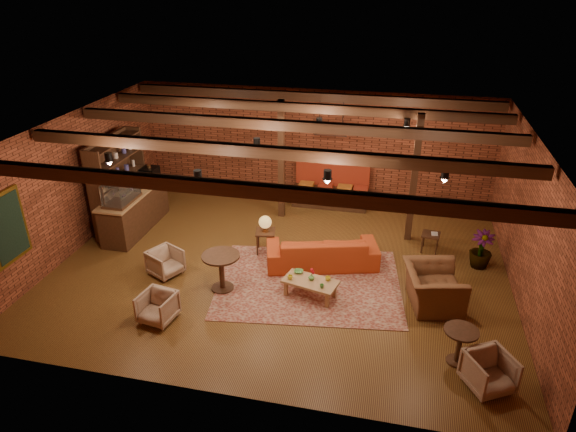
% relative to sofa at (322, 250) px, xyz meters
% --- Properties ---
extents(floor, '(10.00, 10.00, 0.00)m').
position_rel_sofa_xyz_m(floor, '(-0.89, -0.29, -0.37)').
color(floor, '#3A1F0E').
rests_on(floor, ground).
extents(ceiling, '(10.00, 8.00, 0.02)m').
position_rel_sofa_xyz_m(ceiling, '(-0.89, -0.29, 2.83)').
color(ceiling, black).
rests_on(ceiling, wall_back).
extents(wall_back, '(10.00, 0.02, 3.20)m').
position_rel_sofa_xyz_m(wall_back, '(-0.89, 3.71, 1.23)').
color(wall_back, '#602C1B').
rests_on(wall_back, ground).
extents(wall_front, '(10.00, 0.02, 3.20)m').
position_rel_sofa_xyz_m(wall_front, '(-0.89, -4.29, 1.23)').
color(wall_front, '#602C1B').
rests_on(wall_front, ground).
extents(wall_left, '(0.02, 8.00, 3.20)m').
position_rel_sofa_xyz_m(wall_left, '(-5.89, -0.29, 1.23)').
color(wall_left, '#602C1B').
rests_on(wall_left, ground).
extents(wall_right, '(0.02, 8.00, 3.20)m').
position_rel_sofa_xyz_m(wall_right, '(4.11, -0.29, 1.23)').
color(wall_right, '#602C1B').
rests_on(wall_right, ground).
extents(ceiling_beams, '(9.80, 6.40, 0.22)m').
position_rel_sofa_xyz_m(ceiling_beams, '(-0.89, -0.29, 2.71)').
color(ceiling_beams, black).
rests_on(ceiling_beams, ceiling).
extents(ceiling_pipe, '(9.60, 0.12, 0.12)m').
position_rel_sofa_xyz_m(ceiling_pipe, '(-0.89, 1.31, 2.48)').
color(ceiling_pipe, black).
rests_on(ceiling_pipe, ceiling).
extents(post_left, '(0.16, 0.16, 3.20)m').
position_rel_sofa_xyz_m(post_left, '(-1.49, 2.31, 1.23)').
color(post_left, black).
rests_on(post_left, ground).
extents(post_right, '(0.16, 0.16, 3.20)m').
position_rel_sofa_xyz_m(post_right, '(1.91, 1.71, 1.23)').
color(post_right, black).
rests_on(post_right, ground).
extents(service_counter, '(0.80, 2.50, 1.60)m').
position_rel_sofa_xyz_m(service_counter, '(-4.99, 0.71, 0.43)').
color(service_counter, black).
rests_on(service_counter, ground).
extents(plant_counter, '(0.35, 0.39, 0.30)m').
position_rel_sofa_xyz_m(plant_counter, '(-4.89, 0.91, 0.85)').
color(plant_counter, '#337F33').
rests_on(plant_counter, service_counter).
extents(shelving_hutch, '(0.52, 2.00, 2.40)m').
position_rel_sofa_xyz_m(shelving_hutch, '(-5.39, 0.81, 0.83)').
color(shelving_hutch, black).
rests_on(shelving_hutch, ground).
extents(chalkboard_menu, '(0.08, 0.96, 1.46)m').
position_rel_sofa_xyz_m(chalkboard_menu, '(-5.82, -2.59, 1.23)').
color(chalkboard_menu, black).
rests_on(chalkboard_menu, wall_left).
extents(banquette, '(2.10, 0.70, 1.00)m').
position_rel_sofa_xyz_m(banquette, '(-0.29, 3.26, 0.13)').
color(banquette, maroon).
rests_on(banquette, ground).
extents(service_sign, '(0.86, 0.06, 0.30)m').
position_rel_sofa_xyz_m(service_sign, '(-0.29, 2.81, 1.98)').
color(service_sign, '#FF3719').
rests_on(service_sign, ceiling).
extents(ceiling_spotlights, '(6.40, 4.40, 0.28)m').
position_rel_sofa_xyz_m(ceiling_spotlights, '(-0.89, -0.29, 2.49)').
color(ceiling_spotlights, black).
rests_on(ceiling_spotlights, ceiling).
extents(rug, '(4.27, 3.48, 0.01)m').
position_rel_sofa_xyz_m(rug, '(-0.14, -0.83, -0.36)').
color(rug, maroon).
rests_on(rug, floor).
extents(sofa, '(2.68, 1.62, 0.73)m').
position_rel_sofa_xyz_m(sofa, '(0.00, 0.00, 0.00)').
color(sofa, '#A73817').
rests_on(sofa, floor).
extents(coffee_table, '(1.21, 0.81, 0.63)m').
position_rel_sofa_xyz_m(coffee_table, '(-0.04, -1.30, -0.03)').
color(coffee_table, '#977146').
rests_on(coffee_table, floor).
extents(side_table_lamp, '(0.53, 0.53, 0.95)m').
position_rel_sofa_xyz_m(side_table_lamp, '(-1.40, 0.28, 0.36)').
color(side_table_lamp, black).
rests_on(side_table_lamp, floor).
extents(round_table_left, '(0.79, 0.79, 0.83)m').
position_rel_sofa_xyz_m(round_table_left, '(-1.90, -1.44, 0.19)').
color(round_table_left, black).
rests_on(round_table_left, floor).
extents(armchair_a, '(0.82, 0.84, 0.66)m').
position_rel_sofa_xyz_m(armchair_a, '(-3.31, -1.16, -0.04)').
color(armchair_a, beige).
rests_on(armchair_a, floor).
extents(armchair_b, '(0.72, 0.69, 0.65)m').
position_rel_sofa_xyz_m(armchair_b, '(-2.75, -2.73, -0.04)').
color(armchair_b, beige).
rests_on(armchair_b, floor).
extents(armchair_right, '(1.04, 1.37, 1.08)m').
position_rel_sofa_xyz_m(armchair_right, '(2.41, -1.04, 0.17)').
color(armchair_right, brown).
rests_on(armchair_right, floor).
extents(side_table_book, '(0.46, 0.46, 0.48)m').
position_rel_sofa_xyz_m(side_table_book, '(2.43, 1.19, 0.06)').
color(side_table_book, black).
rests_on(side_table_book, floor).
extents(round_table_right, '(0.58, 0.58, 0.69)m').
position_rel_sofa_xyz_m(round_table_right, '(2.80, -2.69, 0.09)').
color(round_table_right, black).
rests_on(round_table_right, floor).
extents(armchair_far, '(0.91, 0.89, 0.70)m').
position_rel_sofa_xyz_m(armchair_far, '(3.24, -3.20, -0.01)').
color(armchair_far, beige).
rests_on(armchair_far, floor).
extents(plant_tall, '(1.75, 1.75, 2.66)m').
position_rel_sofa_xyz_m(plant_tall, '(3.51, 0.70, 0.97)').
color(plant_tall, '#4C7F4C').
rests_on(plant_tall, floor).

